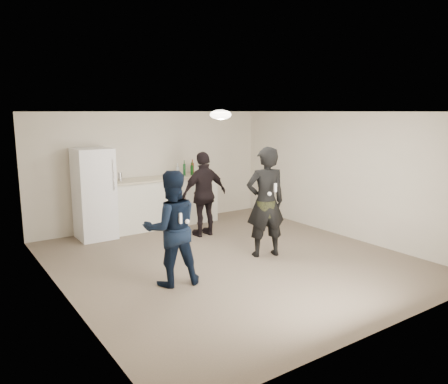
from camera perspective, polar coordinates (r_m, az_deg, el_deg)
floor at (r=7.58m, az=0.86°, el=-8.81°), size 6.00×6.00×0.00m
ceiling at (r=7.15m, az=0.92°, el=10.45°), size 6.00×6.00×0.00m
wall_back at (r=9.84m, az=-9.24°, el=3.03°), size 6.00×0.00×6.00m
wall_front at (r=5.16m, az=20.50°, el=-4.27°), size 6.00×0.00×6.00m
wall_left at (r=6.13m, az=-20.62°, el=-2.01°), size 0.00×6.00×6.00m
wall_right at (r=9.11m, az=15.19°, el=2.21°), size 0.00×6.00×6.00m
counter at (r=9.67m, az=-8.20°, el=-1.43°), size 2.60×0.56×1.05m
counter_top at (r=9.57m, az=-8.28°, el=1.77°), size 2.68×0.64×0.04m
fridge at (r=8.99m, az=-16.60°, el=-0.23°), size 0.70×0.70×1.80m
fridge_handle at (r=8.67m, az=-14.22°, el=2.19°), size 0.02×0.02×0.60m
ceiling_dome at (r=7.40m, az=-0.44°, el=10.07°), size 0.36×0.36×0.16m
shaker at (r=9.27m, az=-13.41°, el=1.96°), size 0.08×0.08×0.17m
man at (r=6.36m, az=-6.89°, el=-4.73°), size 0.95×0.81×1.69m
woman at (r=7.58m, az=5.44°, el=-1.33°), size 0.81×0.65×1.92m
camo_shorts at (r=7.60m, az=5.43°, el=-2.13°), size 0.34×0.34×0.28m
spectator at (r=8.82m, az=-2.59°, el=-0.28°), size 1.01×0.43×1.72m
remote_man at (r=6.07m, az=-5.71°, el=-3.44°), size 0.04×0.04×0.15m
nunchuk_man at (r=6.17m, az=-4.85°, el=-3.87°), size 0.07×0.07×0.07m
remote_woman at (r=7.34m, az=6.73°, el=0.57°), size 0.04×0.04×0.15m
nunchuk_woman at (r=7.31m, az=5.97°, el=-0.24°), size 0.07×0.07×0.07m
bottle_cluster at (r=9.91m, az=-4.78°, el=2.94°), size 0.44×0.28×0.26m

